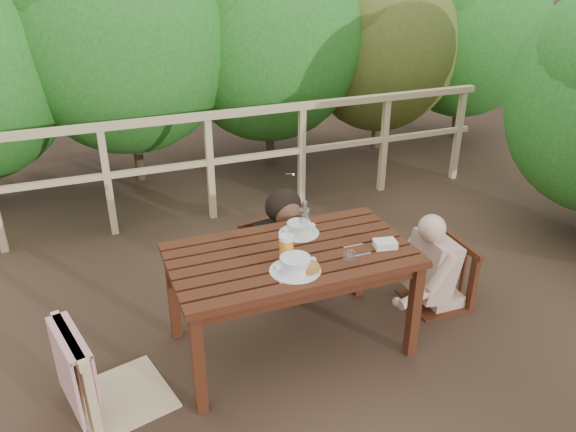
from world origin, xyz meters
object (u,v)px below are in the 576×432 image
object	(u,v)px
woman	(273,207)
diner_right	(447,229)
tumbler	(349,258)
table	(291,300)
butter_tub	(385,245)
bottle	(304,221)
chair_right	(441,250)
chair_far	(274,231)
beer_glass	(286,249)
chair_left	(111,325)
soup_near	(295,265)
bread_roll	(309,268)
soup_far	(299,229)

from	to	relation	value
woman	diner_right	world-z (taller)	woman
tumbler	table	bearing A→B (deg)	138.49
butter_tub	tumbler	bearing A→B (deg)	-152.92
tumbler	bottle	bearing A→B (deg)	109.33
chair_right	chair_far	bearing A→B (deg)	-124.75
chair_far	beer_glass	bearing A→B (deg)	-114.68
woman	butter_tub	world-z (taller)	woman
chair_right	chair_left	bearing A→B (deg)	-84.49
tumbler	butter_tub	world-z (taller)	tumbler
soup_near	bread_roll	xyz separation A→B (m)	(0.06, -0.04, -0.01)
chair_right	butter_tub	world-z (taller)	chair_right
soup_far	chair_right	bearing A→B (deg)	-7.72
bread_roll	beer_glass	bearing A→B (deg)	111.32
chair_right	diner_right	distance (m)	0.16
table	soup_near	bearing A→B (deg)	-105.21
bread_roll	soup_near	bearing A→B (deg)	148.38
chair_far	tumbler	distance (m)	1.06
bottle	soup_far	bearing A→B (deg)	91.85
beer_glass	tumbler	size ratio (longest dim) A/B	2.00
diner_right	bottle	size ratio (longest dim) A/B	4.33
woman	soup_far	distance (m)	0.60
chair_left	soup_far	world-z (taller)	chair_left
table	bread_roll	world-z (taller)	bread_roll
chair_far	soup_far	world-z (taller)	chair_far
butter_tub	beer_glass	bearing A→B (deg)	-176.51
diner_right	soup_near	distance (m)	1.27
beer_glass	butter_tub	bearing A→B (deg)	-7.59
chair_left	soup_far	xyz separation A→B (m)	(1.21, 0.31, 0.20)
chair_left	beer_glass	xyz separation A→B (m)	(1.01, 0.03, 0.24)
woman	beer_glass	size ratio (longest dim) A/B	7.23
table	bottle	distance (m)	0.51
bread_roll	bottle	world-z (taller)	bottle
tumbler	butter_tub	distance (m)	0.30
bread_roll	butter_tub	distance (m)	0.55
soup_far	bottle	distance (m)	0.12
chair_left	soup_near	world-z (taller)	chair_left
chair_right	butter_tub	distance (m)	0.69
table	tumbler	distance (m)	0.52
chair_far	diner_right	world-z (taller)	diner_right
bottle	diner_right	bearing A→B (deg)	-3.08
diner_right	bread_roll	distance (m)	1.22
beer_glass	table	bearing A→B (deg)	51.48
chair_far	bread_roll	xyz separation A→B (m)	(-0.16, -1.02, 0.30)
chair_left	bread_roll	distance (m)	1.11
soup_far	chair_far	bearing A→B (deg)	86.59
bread_roll	beer_glass	distance (m)	0.19
diner_right	butter_tub	world-z (taller)	diner_right
tumbler	chair_far	bearing A→B (deg)	95.43
chair_far	diner_right	bearing A→B (deg)	-44.54
diner_right	woman	bearing A→B (deg)	55.31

